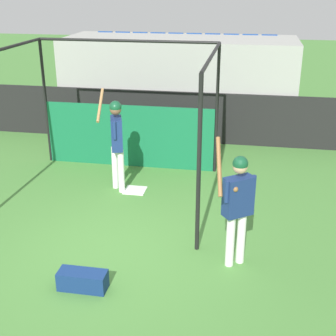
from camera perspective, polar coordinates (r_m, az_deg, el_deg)
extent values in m
plane|color=#477F38|center=(7.84, -6.64, -9.92)|extent=(60.00, 60.00, 0.00)
cube|color=black|center=(12.71, 0.52, 6.30)|extent=(24.00, 0.12, 1.36)
cube|color=#9E9E99|center=(13.77, 1.42, 10.20)|extent=(6.50, 2.40, 2.61)
cube|color=navy|center=(13.58, -9.65, 10.19)|extent=(0.45, 0.40, 0.10)
cube|color=navy|center=(13.71, -9.46, 11.29)|extent=(0.45, 0.06, 0.40)
cube|color=navy|center=(13.41, -7.40, 10.17)|extent=(0.45, 0.40, 0.10)
cube|color=navy|center=(13.53, -7.22, 11.28)|extent=(0.45, 0.06, 0.40)
cube|color=navy|center=(13.26, -5.09, 10.12)|extent=(0.45, 0.40, 0.10)
cube|color=navy|center=(13.38, -4.92, 11.25)|extent=(0.45, 0.06, 0.40)
cube|color=navy|center=(13.13, -2.74, 10.07)|extent=(0.45, 0.40, 0.10)
cube|color=navy|center=(13.25, -2.58, 11.20)|extent=(0.45, 0.06, 0.40)
cube|color=navy|center=(13.02, -0.34, 9.99)|extent=(0.45, 0.40, 0.10)
cube|color=navy|center=(13.15, -0.20, 11.13)|extent=(0.45, 0.06, 0.40)
cube|color=navy|center=(12.93, 2.09, 9.89)|extent=(0.45, 0.40, 0.10)
cube|color=navy|center=(13.06, 2.22, 11.04)|extent=(0.45, 0.06, 0.40)
cube|color=navy|center=(12.87, 4.55, 9.78)|extent=(0.45, 0.40, 0.10)
cube|color=navy|center=(13.00, 4.67, 10.93)|extent=(0.45, 0.06, 0.40)
cube|color=navy|center=(12.83, 7.03, 9.64)|extent=(0.45, 0.40, 0.10)
cube|color=navy|center=(12.96, 7.13, 10.80)|extent=(0.45, 0.06, 0.40)
cube|color=navy|center=(12.81, 9.52, 9.49)|extent=(0.45, 0.40, 0.10)
cube|color=navy|center=(12.94, 9.60, 10.65)|extent=(0.45, 0.06, 0.40)
cube|color=navy|center=(12.82, 12.01, 9.32)|extent=(0.45, 0.40, 0.10)
cube|color=navy|center=(12.95, 12.07, 10.48)|extent=(0.45, 0.06, 0.40)
cube|color=navy|center=(14.25, -8.68, 12.44)|extent=(0.45, 0.40, 0.10)
cube|color=navy|center=(14.39, -8.50, 13.47)|extent=(0.45, 0.06, 0.40)
cube|color=navy|center=(14.09, -6.51, 12.44)|extent=(0.45, 0.40, 0.10)
cube|color=navy|center=(14.22, -6.34, 13.47)|extent=(0.45, 0.06, 0.40)
cube|color=navy|center=(13.94, -4.29, 12.41)|extent=(0.45, 0.40, 0.10)
cube|color=navy|center=(14.08, -4.13, 13.46)|extent=(0.45, 0.06, 0.40)
cube|color=navy|center=(13.82, -2.02, 12.37)|extent=(0.45, 0.40, 0.10)
cube|color=navy|center=(13.96, -1.88, 13.43)|extent=(0.45, 0.06, 0.40)
cube|color=navy|center=(13.72, 0.28, 12.31)|extent=(0.45, 0.40, 0.10)
cube|color=navy|center=(13.85, 0.41, 13.37)|extent=(0.45, 0.06, 0.40)
cube|color=navy|center=(13.63, 2.61, 12.23)|extent=(0.45, 0.40, 0.10)
cube|color=navy|center=(13.77, 2.73, 13.30)|extent=(0.45, 0.06, 0.40)
cube|color=navy|center=(13.57, 4.96, 12.13)|extent=(0.45, 0.40, 0.10)
cube|color=navy|center=(13.71, 5.07, 13.20)|extent=(0.45, 0.06, 0.40)
cube|color=navy|center=(13.54, 7.33, 12.01)|extent=(0.45, 0.40, 0.10)
cube|color=navy|center=(13.67, 7.42, 13.08)|extent=(0.45, 0.06, 0.40)
cube|color=navy|center=(13.52, 9.71, 11.86)|extent=(0.45, 0.40, 0.10)
cube|color=navy|center=(13.66, 9.79, 12.94)|extent=(0.45, 0.06, 0.40)
cube|color=navy|center=(13.53, 12.08, 11.70)|extent=(0.45, 0.40, 0.10)
cube|color=navy|center=(13.67, 12.14, 12.78)|extent=(0.45, 0.06, 0.40)
cube|color=navy|center=(14.95, -7.78, 14.48)|extent=(0.45, 0.40, 0.10)
cube|color=navy|center=(15.09, -7.62, 15.44)|extent=(0.45, 0.06, 0.40)
cube|color=navy|center=(14.79, -5.68, 14.49)|extent=(0.45, 0.40, 0.10)
cube|color=navy|center=(14.93, -5.53, 15.46)|extent=(0.45, 0.06, 0.40)
cube|color=navy|center=(14.65, -3.54, 14.48)|extent=(0.45, 0.40, 0.10)
cube|color=navy|center=(14.80, -3.40, 15.46)|extent=(0.45, 0.06, 0.40)
cube|color=navy|center=(14.53, -1.37, 14.46)|extent=(0.45, 0.40, 0.10)
cube|color=navy|center=(14.68, -1.23, 15.44)|extent=(0.45, 0.06, 0.40)
cube|color=navy|center=(14.43, 0.84, 14.41)|extent=(0.45, 0.40, 0.10)
cube|color=navy|center=(14.58, 0.97, 15.39)|extent=(0.45, 0.06, 0.40)
cube|color=navy|center=(14.36, 3.08, 14.34)|extent=(0.45, 0.40, 0.10)
cube|color=navy|center=(14.51, 3.19, 15.33)|extent=(0.45, 0.06, 0.40)
cube|color=navy|center=(14.30, 5.34, 14.24)|extent=(0.45, 0.40, 0.10)
cube|color=navy|center=(14.45, 5.44, 15.24)|extent=(0.45, 0.06, 0.40)
cube|color=navy|center=(14.26, 7.60, 14.13)|extent=(0.45, 0.40, 0.10)
cube|color=navy|center=(14.41, 7.69, 15.13)|extent=(0.45, 0.06, 0.40)
cube|color=navy|center=(14.25, 9.88, 13.99)|extent=(0.45, 0.40, 0.10)
cube|color=navy|center=(14.40, 9.95, 15.00)|extent=(0.45, 0.06, 0.40)
cube|color=navy|center=(14.25, 12.15, 13.84)|extent=(0.45, 0.40, 0.10)
cube|color=navy|center=(14.40, 12.21, 14.84)|extent=(0.45, 0.06, 0.40)
cylinder|color=black|center=(7.19, 3.78, 0.05)|extent=(0.07, 0.07, 2.89)
cylinder|color=black|center=(11.42, -14.68, 7.74)|extent=(0.07, 0.07, 2.89)
cylinder|color=black|center=(10.42, 5.97, 7.01)|extent=(0.07, 0.07, 2.89)
cylinder|color=black|center=(9.66, -19.71, 13.45)|extent=(0.06, 3.42, 0.06)
cylinder|color=black|center=(8.46, 5.41, 13.54)|extent=(0.06, 3.42, 0.06)
cylinder|color=black|center=(10.48, -5.08, 15.19)|extent=(4.01, 0.06, 0.06)
cube|color=#14663D|center=(10.93, -4.73, 3.88)|extent=(3.94, 0.03, 1.47)
cube|color=white|center=(9.86, -4.04, -2.73)|extent=(0.44, 0.44, 0.02)
cylinder|color=white|center=(9.67, -5.72, -0.40)|extent=(0.16, 0.16, 0.92)
cylinder|color=white|center=(9.87, -6.47, 0.06)|extent=(0.16, 0.16, 0.92)
cube|color=navy|center=(9.50, -6.29, 4.21)|extent=(0.36, 0.54, 0.65)
sphere|color=brown|center=(9.36, -6.42, 7.11)|extent=(0.23, 0.23, 0.23)
sphere|color=#144C2D|center=(9.35, -6.43, 7.42)|extent=(0.24, 0.24, 0.24)
cylinder|color=navy|center=(9.21, -6.53, 4.56)|extent=(0.09, 0.09, 0.36)
cylinder|color=navy|center=(9.71, -6.61, 5.48)|extent=(0.09, 0.09, 0.36)
cylinder|color=#AD7F4C|center=(9.63, -8.27, 7.60)|extent=(0.16, 0.75, 0.55)
sphere|color=#AD7F4C|center=(9.64, -6.10, 6.18)|extent=(0.08, 0.08, 0.08)
cylinder|color=white|center=(7.37, 8.90, -8.42)|extent=(0.18, 0.18, 0.86)
cylinder|color=white|center=(7.27, 7.59, -8.80)|extent=(0.18, 0.18, 0.86)
cube|color=navy|center=(6.98, 8.57, -3.43)|extent=(0.49, 0.44, 0.61)
sphere|color=tan|center=(6.79, 8.80, 0.16)|extent=(0.21, 0.21, 0.21)
sphere|color=#144C2D|center=(6.77, 8.82, 0.54)|extent=(0.23, 0.23, 0.23)
cylinder|color=navy|center=(7.02, 10.39, -2.17)|extent=(0.10, 0.10, 0.33)
cylinder|color=navy|center=(6.77, 7.20, -2.91)|extent=(0.10, 0.10, 0.33)
cylinder|color=brown|center=(6.58, 6.26, 0.17)|extent=(0.17, 0.54, 0.74)
sphere|color=brown|center=(6.76, 8.21, -2.57)|extent=(0.08, 0.08, 0.08)
cube|color=navy|center=(6.97, -10.36, -13.30)|extent=(0.70, 0.28, 0.28)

